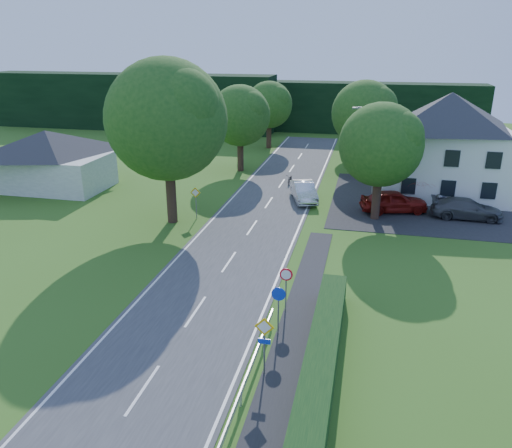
% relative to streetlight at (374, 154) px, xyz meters
% --- Properties ---
extents(road, '(7.00, 80.00, 0.04)m').
position_rel_streetlight_xyz_m(road, '(-8.06, -10.00, -4.44)').
color(road, '#3B3C3E').
rests_on(road, ground).
extents(parking_pad, '(14.00, 16.00, 0.04)m').
position_rel_streetlight_xyz_m(parking_pad, '(3.94, 3.00, -4.44)').
color(parking_pad, '#242427').
rests_on(parking_pad, ground).
extents(line_edge_left, '(0.12, 80.00, 0.01)m').
position_rel_streetlight_xyz_m(line_edge_left, '(-11.31, -10.00, -4.42)').
color(line_edge_left, white).
rests_on(line_edge_left, road).
extents(line_edge_right, '(0.12, 80.00, 0.01)m').
position_rel_streetlight_xyz_m(line_edge_right, '(-4.81, -10.00, -4.42)').
color(line_edge_right, white).
rests_on(line_edge_right, road).
extents(line_centre, '(0.12, 80.00, 0.01)m').
position_rel_streetlight_xyz_m(line_centre, '(-8.06, -10.00, -4.42)').
color(line_centre, white).
rests_on(line_centre, road).
extents(tree_main, '(9.40, 9.40, 11.64)m').
position_rel_streetlight_xyz_m(tree_main, '(-14.06, -6.00, 1.36)').
color(tree_main, '#1D4D17').
rests_on(tree_main, ground).
extents(tree_left_far, '(7.00, 7.00, 8.58)m').
position_rel_streetlight_xyz_m(tree_left_far, '(-13.06, 10.00, -0.17)').
color(tree_left_far, '#1D4D17').
rests_on(tree_left_far, ground).
extents(tree_right_far, '(7.40, 7.40, 9.09)m').
position_rel_streetlight_xyz_m(tree_right_far, '(-1.06, 12.00, 0.08)').
color(tree_right_far, '#1D4D17').
rests_on(tree_right_far, ground).
extents(tree_left_back, '(6.60, 6.60, 8.07)m').
position_rel_streetlight_xyz_m(tree_left_back, '(-12.56, 22.00, -0.43)').
color(tree_left_back, '#1D4D17').
rests_on(tree_left_back, ground).
extents(tree_right_back, '(6.20, 6.20, 7.56)m').
position_rel_streetlight_xyz_m(tree_right_back, '(-2.06, 20.00, -0.68)').
color(tree_right_back, '#1D4D17').
rests_on(tree_right_back, ground).
extents(tree_right_mid, '(7.00, 7.00, 8.58)m').
position_rel_streetlight_xyz_m(tree_right_mid, '(0.44, -2.00, -0.17)').
color(tree_right_mid, '#1D4D17').
rests_on(tree_right_mid, ground).
extents(treeline_left, '(44.00, 6.00, 8.00)m').
position_rel_streetlight_xyz_m(treeline_left, '(-36.06, 32.00, -0.46)').
color(treeline_left, black).
rests_on(treeline_left, ground).
extents(treeline_right, '(30.00, 5.00, 7.00)m').
position_rel_streetlight_xyz_m(treeline_right, '(-0.06, 36.00, -0.96)').
color(treeline_right, black).
rests_on(treeline_right, ground).
extents(bungalow_left, '(11.00, 6.50, 5.20)m').
position_rel_streetlight_xyz_m(bungalow_left, '(-28.06, 0.00, -1.75)').
color(bungalow_left, '#B3B4B0').
rests_on(bungalow_left, ground).
extents(house_white, '(10.60, 8.40, 8.60)m').
position_rel_streetlight_xyz_m(house_white, '(5.94, 6.00, -0.06)').
color(house_white, white).
rests_on(house_white, ground).
extents(streetlight, '(2.03, 0.18, 8.00)m').
position_rel_streetlight_xyz_m(streetlight, '(0.00, 0.00, 0.00)').
color(streetlight, slate).
rests_on(streetlight, ground).
extents(sign_priority_right, '(0.78, 0.09, 2.59)m').
position_rel_streetlight_xyz_m(sign_priority_right, '(-3.76, -22.02, -2.67)').
color(sign_priority_right, slate).
rests_on(sign_priority_right, ground).
extents(sign_roundabout, '(0.64, 0.08, 2.37)m').
position_rel_streetlight_xyz_m(sign_roundabout, '(-3.76, -19.02, -2.79)').
color(sign_roundabout, slate).
rests_on(sign_roundabout, ground).
extents(sign_speed_limit, '(0.64, 0.11, 2.37)m').
position_rel_streetlight_xyz_m(sign_speed_limit, '(-3.76, -17.03, -2.70)').
color(sign_speed_limit, slate).
rests_on(sign_speed_limit, ground).
extents(sign_priority_left, '(0.78, 0.09, 2.44)m').
position_rel_streetlight_xyz_m(sign_priority_left, '(-12.56, -5.02, -2.75)').
color(sign_priority_left, slate).
rests_on(sign_priority_left, ground).
extents(moving_car, '(3.01, 5.02, 1.56)m').
position_rel_streetlight_xyz_m(moving_car, '(-5.36, 1.23, -3.64)').
color(moving_car, silver).
rests_on(moving_car, road).
extents(motorcycle, '(0.62, 1.69, 0.88)m').
position_rel_streetlight_xyz_m(motorcycle, '(-7.31, 6.13, -3.98)').
color(motorcycle, black).
rests_on(motorcycle, road).
extents(parked_car_red, '(5.41, 3.26, 1.72)m').
position_rel_streetlight_xyz_m(parked_car_red, '(1.81, -0.15, -3.56)').
color(parked_car_red, maroon).
rests_on(parked_car_red, parking_pad).
extents(parked_car_grey, '(5.14, 2.15, 1.48)m').
position_rel_streetlight_xyz_m(parked_car_grey, '(7.07, -0.45, -3.68)').
color(parked_car_grey, '#47484C').
rests_on(parked_car_grey, parking_pad).
extents(parked_car_silver_b, '(5.87, 4.70, 1.49)m').
position_rel_streetlight_xyz_m(parked_car_silver_b, '(7.01, 4.00, -3.68)').
color(parked_car_silver_b, '#9F9EA5').
rests_on(parked_car_silver_b, parking_pad).
extents(parasol, '(2.90, 2.93, 2.06)m').
position_rel_streetlight_xyz_m(parasol, '(3.87, 2.09, -3.40)').
color(parasol, red).
rests_on(parasol, parking_pad).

